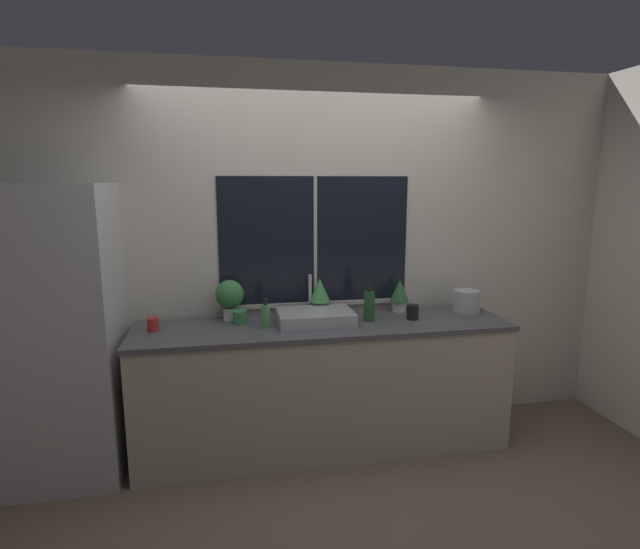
# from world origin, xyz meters

# --- Properties ---
(ground_plane) EXTENTS (14.00, 14.00, 0.00)m
(ground_plane) POSITION_xyz_m (0.00, 0.00, 0.00)
(ground_plane) COLOR brown
(wall_back) EXTENTS (8.00, 0.09, 2.70)m
(wall_back) POSITION_xyz_m (0.00, 0.67, 1.35)
(wall_back) COLOR beige
(wall_back) RESTS_ON ground_plane
(wall_left) EXTENTS (0.06, 7.00, 2.70)m
(wall_left) POSITION_xyz_m (-2.35, 1.50, 1.35)
(wall_left) COLOR beige
(wall_left) RESTS_ON ground_plane
(wall_right) EXTENTS (0.06, 7.00, 2.70)m
(wall_right) POSITION_xyz_m (2.35, 1.50, 1.35)
(wall_right) COLOR beige
(wall_right) RESTS_ON ground_plane
(counter) EXTENTS (2.59, 0.62, 0.91)m
(counter) POSITION_xyz_m (0.00, 0.30, 0.46)
(counter) COLOR #B2A893
(counter) RESTS_ON ground_plane
(refrigerator) EXTENTS (0.73, 0.71, 1.87)m
(refrigerator) POSITION_xyz_m (-1.71, 0.32, 0.93)
(refrigerator) COLOR #B7B7BC
(refrigerator) RESTS_ON ground_plane
(sink) EXTENTS (0.52, 0.40, 0.31)m
(sink) POSITION_xyz_m (-0.06, 0.33, 0.95)
(sink) COLOR #ADADB2
(sink) RESTS_ON counter
(potted_plant_left) EXTENTS (0.20, 0.20, 0.29)m
(potted_plant_left) POSITION_xyz_m (-0.63, 0.53, 1.08)
(potted_plant_left) COLOR silver
(potted_plant_left) RESTS_ON counter
(potted_plant_center) EXTENTS (0.15, 0.15, 0.28)m
(potted_plant_center) POSITION_xyz_m (0.01, 0.53, 1.07)
(potted_plant_center) COLOR silver
(potted_plant_center) RESTS_ON counter
(potted_plant_right) EXTENTS (0.14, 0.14, 0.24)m
(potted_plant_right) POSITION_xyz_m (0.63, 0.53, 1.05)
(potted_plant_right) COLOR silver
(potted_plant_right) RESTS_ON counter
(soap_bottle) EXTENTS (0.06, 0.06, 0.20)m
(soap_bottle) POSITION_xyz_m (-0.40, 0.30, 0.99)
(soap_bottle) COLOR #519E5B
(soap_bottle) RESTS_ON counter
(bottle_tall) EXTENTS (0.08, 0.08, 0.27)m
(bottle_tall) POSITION_xyz_m (0.33, 0.32, 1.02)
(bottle_tall) COLOR #235128
(bottle_tall) RESTS_ON counter
(mug_red) EXTENTS (0.07, 0.07, 0.09)m
(mug_red) POSITION_xyz_m (-1.14, 0.36, 0.95)
(mug_red) COLOR #B72D28
(mug_red) RESTS_ON counter
(mug_green) EXTENTS (0.10, 0.10, 0.09)m
(mug_green) POSITION_xyz_m (-0.57, 0.42, 0.96)
(mug_green) COLOR #38844C
(mug_green) RESTS_ON counter
(mug_black) EXTENTS (0.09, 0.09, 0.10)m
(mug_black) POSITION_xyz_m (0.65, 0.31, 0.96)
(mug_black) COLOR black
(mug_black) RESTS_ON counter
(kettle) EXTENTS (0.20, 0.20, 0.18)m
(kettle) POSITION_xyz_m (1.12, 0.43, 1.00)
(kettle) COLOR #B2B2B7
(kettle) RESTS_ON counter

